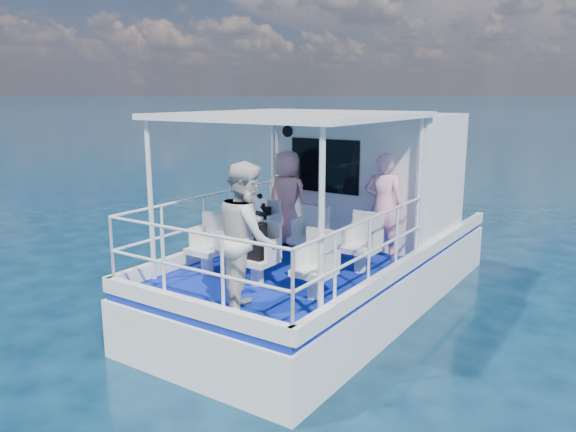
# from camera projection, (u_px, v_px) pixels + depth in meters

# --- Properties ---
(ground) EXTENTS (2000.00, 2000.00, 0.00)m
(ground) POSITION_uv_depth(u_px,v_px,m) (300.00, 320.00, 8.70)
(ground) COLOR #061C31
(ground) RESTS_ON ground
(hull) EXTENTS (3.00, 7.00, 1.60)m
(hull) POSITION_uv_depth(u_px,v_px,m) (332.00, 301.00, 9.52)
(hull) COLOR white
(hull) RESTS_ON ground
(deck) EXTENTS (2.90, 6.90, 0.10)m
(deck) POSITION_uv_depth(u_px,v_px,m) (333.00, 253.00, 9.34)
(deck) COLOR navy
(deck) RESTS_ON hull
(cabin) EXTENTS (2.85, 2.00, 2.20)m
(cabin) POSITION_uv_depth(u_px,v_px,m) (369.00, 175.00, 10.15)
(cabin) COLOR white
(cabin) RESTS_ON deck
(canopy) EXTENTS (3.00, 3.20, 0.08)m
(canopy) POSITION_uv_depth(u_px,v_px,m) (294.00, 115.00, 7.87)
(canopy) COLOR white
(canopy) RESTS_ON cabin
(canopy_posts) EXTENTS (2.77, 2.97, 2.20)m
(canopy_posts) POSITION_uv_depth(u_px,v_px,m) (292.00, 196.00, 8.08)
(canopy_posts) COLOR white
(canopy_posts) RESTS_ON deck
(railings) EXTENTS (2.84, 3.59, 1.00)m
(railings) POSITION_uv_depth(u_px,v_px,m) (279.00, 241.00, 7.94)
(railings) COLOR white
(railings) RESTS_ON deck
(seat_port_fwd) EXTENTS (0.48, 0.46, 0.38)m
(seat_port_fwd) POSITION_uv_depth(u_px,v_px,m) (261.00, 241.00, 9.12)
(seat_port_fwd) COLOR silver
(seat_port_fwd) RESTS_ON deck
(seat_center_fwd) EXTENTS (0.48, 0.46, 0.38)m
(seat_center_fwd) POSITION_uv_depth(u_px,v_px,m) (308.00, 250.00, 8.63)
(seat_center_fwd) COLOR silver
(seat_center_fwd) RESTS_ON deck
(seat_stbd_fwd) EXTENTS (0.48, 0.46, 0.38)m
(seat_stbd_fwd) POSITION_uv_depth(u_px,v_px,m) (360.00, 259.00, 8.15)
(seat_stbd_fwd) COLOR silver
(seat_stbd_fwd) RESTS_ON deck
(seat_port_aft) EXTENTS (0.48, 0.46, 0.38)m
(seat_port_aft) POSITION_uv_depth(u_px,v_px,m) (207.00, 260.00, 8.07)
(seat_port_aft) COLOR silver
(seat_port_aft) RESTS_ON deck
(seat_center_aft) EXTENTS (0.48, 0.46, 0.38)m
(seat_center_aft) POSITION_uv_depth(u_px,v_px,m) (257.00, 271.00, 7.58)
(seat_center_aft) COLOR silver
(seat_center_aft) RESTS_ON deck
(seat_stbd_aft) EXTENTS (0.48, 0.46, 0.38)m
(seat_stbd_aft) POSITION_uv_depth(u_px,v_px,m) (314.00, 283.00, 7.09)
(seat_stbd_aft) COLOR silver
(seat_stbd_aft) RESTS_ON deck
(passenger_port_fwd) EXTENTS (0.61, 0.44, 1.61)m
(passenger_port_fwd) POSITION_uv_depth(u_px,v_px,m) (287.00, 198.00, 9.49)
(passenger_port_fwd) COLOR pink
(passenger_port_fwd) RESTS_ON deck
(passenger_stbd_fwd) EXTENTS (0.68, 0.52, 1.65)m
(passenger_stbd_fwd) POSITION_uv_depth(u_px,v_px,m) (383.00, 206.00, 8.77)
(passenger_stbd_fwd) COLOR #F29CBD
(passenger_stbd_fwd) RESTS_ON deck
(passenger_stbd_aft) EXTENTS (1.08, 1.10, 1.78)m
(passenger_stbd_aft) POSITION_uv_depth(u_px,v_px,m) (247.00, 237.00, 6.58)
(passenger_stbd_aft) COLOR silver
(passenger_stbd_aft) RESTS_ON deck
(backpack_port) EXTENTS (0.30, 0.17, 0.39)m
(backpack_port) POSITION_uv_depth(u_px,v_px,m) (261.00, 219.00, 9.01)
(backpack_port) COLOR black
(backpack_port) RESTS_ON seat_port_fwd
(backpack_center) EXTENTS (0.33, 0.18, 0.49)m
(backpack_center) POSITION_uv_depth(u_px,v_px,m) (254.00, 241.00, 7.45)
(backpack_center) COLOR black
(backpack_center) RESTS_ON seat_center_aft
(compact_camera) EXTENTS (0.09, 0.05, 0.05)m
(compact_camera) POSITION_uv_depth(u_px,v_px,m) (262.00, 205.00, 8.97)
(compact_camera) COLOR black
(compact_camera) RESTS_ON backpack_port
(panda) EXTENTS (0.26, 0.21, 0.39)m
(panda) POSITION_uv_depth(u_px,v_px,m) (255.00, 208.00, 7.37)
(panda) COLOR white
(panda) RESTS_ON backpack_center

